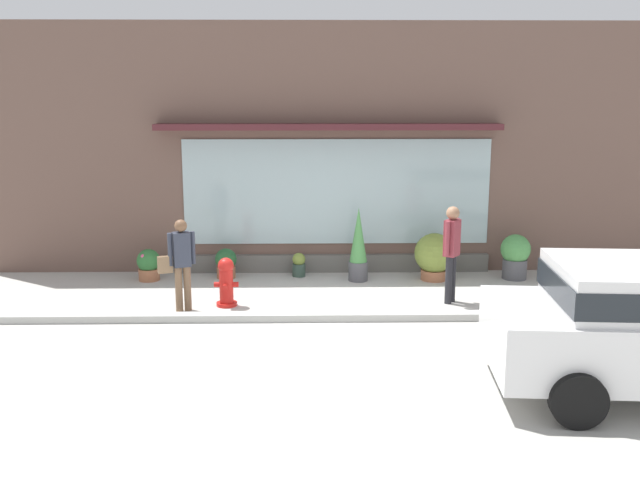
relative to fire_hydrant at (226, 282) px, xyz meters
The scene contains 12 objects.
ground_plane 1.97m from the fire_hydrant, 19.29° to the right, with size 60.00×60.00×0.00m, color #B2AFA8.
curb_strip 2.03m from the fire_hydrant, 24.72° to the right, with size 14.00×0.24×0.12m, color #B2B2AD.
storefront 3.72m from the fire_hydrant, 54.55° to the left, with size 14.00×0.81×4.95m.
fire_hydrant is the anchor object (origin of this frame).
pedestrian_with_handbag 0.90m from the fire_hydrant, 158.26° to the right, with size 0.61×0.31×1.56m.
pedestrian_passerby 3.92m from the fire_hydrant, ahead, with size 0.33×0.39×1.70m.
potted_plant_window_right 1.90m from the fire_hydrant, 96.43° to the left, with size 0.42×0.42×0.59m.
potted_plant_near_hydrant 4.21m from the fire_hydrant, 23.24° to the left, with size 0.78×0.78×0.92m.
potted_plant_window_center 2.89m from the fire_hydrant, 34.32° to the left, with size 0.38×0.38×1.44m.
potted_plant_by_entrance 2.42m from the fire_hydrant, 134.52° to the left, with size 0.45×0.45×0.62m.
potted_plant_corner_tall 5.72m from the fire_hydrant, 17.37° to the left, with size 0.58×0.58×0.88m.
potted_plant_window_left 2.33m from the fire_hydrant, 58.17° to the left, with size 0.26×0.26×0.48m.
Camera 1 is at (-0.43, -11.25, 3.63)m, focal length 40.29 mm.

